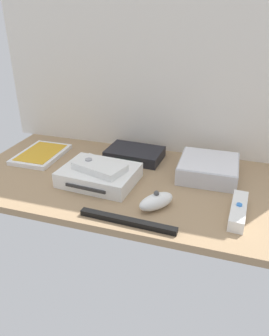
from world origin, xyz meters
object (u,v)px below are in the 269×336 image
at_px(remote_wand, 238,210).
at_px(sensor_bar, 128,221).
at_px(remote_classic_pad, 100,167).
at_px(game_console, 99,175).
at_px(mini_computer, 208,168).
at_px(game_case, 41,154).
at_px(remote_nunchuk, 156,201).
at_px(network_router, 135,154).

relative_size(remote_wand, sensor_bar, 0.62).
bearing_deg(remote_classic_pad, sensor_bar, -32.76).
xyz_separation_m(game_console, remote_classic_pad, (0.01, -0.01, 0.03)).
height_order(game_console, remote_wand, game_console).
bearing_deg(mini_computer, game_case, -177.05).
distance_m(mini_computer, remote_nunchuk, 0.24).
relative_size(game_case, network_router, 1.03).
distance_m(game_case, sensor_bar, 0.48).
bearing_deg(game_case, network_router, 13.95).
distance_m(game_console, game_case, 0.28).
relative_size(network_router, remote_nunchuk, 1.76).
bearing_deg(game_case, sensor_bar, -34.49).
height_order(network_router, remote_wand, same).
xyz_separation_m(remote_classic_pad, sensor_bar, (0.14, -0.16, -0.05)).
bearing_deg(game_console, remote_wand, -3.97).
distance_m(remote_nunchuk, remote_classic_pad, 0.20).
bearing_deg(game_console, remote_classic_pad, -50.91).
bearing_deg(mini_computer, remote_wand, -63.17).
xyz_separation_m(game_case, remote_wand, (0.65, -0.16, 0.01)).
distance_m(game_case, remote_classic_pad, 0.29).
relative_size(remote_classic_pad, sensor_bar, 0.67).
bearing_deg(remote_nunchuk, sensor_bar, -81.09).
distance_m(mini_computer, sensor_bar, 0.34).
height_order(mini_computer, remote_wand, mini_computer).
height_order(network_router, sensor_bar, network_router).
height_order(game_console, remote_classic_pad, remote_classic_pad).
height_order(game_case, network_router, network_router).
relative_size(game_console, mini_computer, 1.27).
bearing_deg(remote_wand, mini_computer, 119.55).
bearing_deg(game_case, game_console, -22.34).
bearing_deg(mini_computer, game_console, -155.95).
bearing_deg(game_console, game_case, 162.17).
relative_size(game_console, remote_nunchuk, 2.09).
relative_size(game_console, sensor_bar, 0.92).
xyz_separation_m(network_router, remote_classic_pad, (-0.04, -0.19, 0.04)).
bearing_deg(game_console, network_router, 78.98).
relative_size(game_case, remote_nunchuk, 1.81).
bearing_deg(network_router, game_console, -102.06).
height_order(game_console, mini_computer, mini_computer).
height_order(network_router, remote_nunchuk, remote_nunchuk).
relative_size(mini_computer, remote_classic_pad, 1.08).
bearing_deg(game_case, remote_wand, -14.22).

